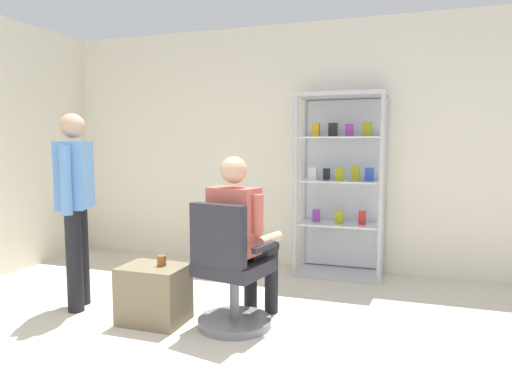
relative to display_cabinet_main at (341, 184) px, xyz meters
The scene contains 7 objects.
back_wall 0.60m from the display_cabinet_main, 149.38° to the left, with size 6.00×0.10×2.70m, color silver.
display_cabinet_main is the anchor object (origin of this frame).
office_chair 1.92m from the display_cabinet_main, 107.60° to the right, with size 0.61×0.57×0.96m.
seated_shopkeeper 1.69m from the display_cabinet_main, 108.15° to the right, with size 0.54×0.61×1.29m.
storage_crate 2.28m from the display_cabinet_main, 122.65° to the right, with size 0.49×0.37×0.45m, color #72664C.
tea_glass 2.16m from the display_cabinet_main, 121.70° to the right, with size 0.07×0.07×0.08m, color brown.
standing_customer 2.60m from the display_cabinet_main, 138.24° to the right, with size 0.34×0.49×1.63m.
Camera 1 is at (1.09, -2.07, 1.37)m, focal length 32.19 mm.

